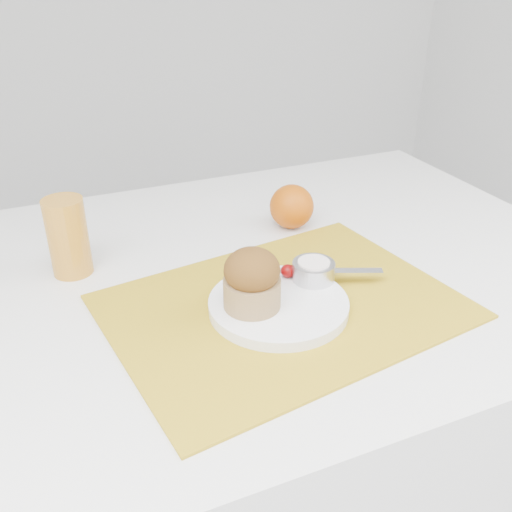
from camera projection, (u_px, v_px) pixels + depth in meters
name	position (u px, v px, depth m)	size (l,w,h in m)	color
table	(240.00, 439.00, 1.09)	(1.20, 0.80, 0.75)	white
placemat	(284.00, 306.00, 0.81)	(0.48, 0.35, 0.00)	#BA9519
plate	(278.00, 305.00, 0.80)	(0.20, 0.20, 0.02)	white
ramekin	(313.00, 271.00, 0.84)	(0.06, 0.06, 0.03)	#BBBBBF
cream	(314.00, 263.00, 0.83)	(0.05, 0.05, 0.01)	white
raspberry_near	(267.00, 274.00, 0.84)	(0.02, 0.02, 0.02)	#550215
raspberry_far	(288.00, 271.00, 0.85)	(0.02, 0.02, 0.02)	#4F0202
butter_knife	(318.00, 272.00, 0.86)	(0.19, 0.02, 0.00)	silver
orange	(292.00, 207.00, 1.03)	(0.08, 0.08, 0.08)	#BF5306
juice_glass	(68.00, 237.00, 0.87)	(0.06, 0.06, 0.12)	orange
muffin	(252.00, 280.00, 0.76)	(0.09, 0.09, 0.09)	#A68250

